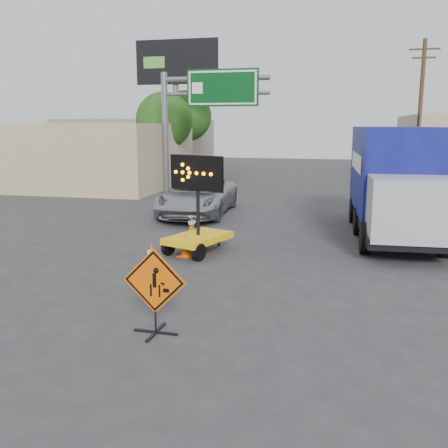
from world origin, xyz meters
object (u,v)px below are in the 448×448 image
(construction_sign, at_px, (155,289))
(arrow_board, at_px, (198,232))
(box_truck, at_px, (394,188))
(pickup_truck, at_px, (198,196))

(construction_sign, height_order, arrow_board, arrow_board)
(arrow_board, distance_m, box_truck, 7.27)
(construction_sign, xyz_separation_m, box_truck, (5.16, 9.93, 0.86))
(arrow_board, bearing_deg, box_truck, 53.69)
(arrow_board, xyz_separation_m, box_truck, (6.05, 3.89, 1.07))
(construction_sign, bearing_deg, pickup_truck, 104.30)
(construction_sign, height_order, box_truck, box_truck)
(box_truck, bearing_deg, construction_sign, -120.08)
(pickup_truck, relative_size, box_truck, 0.72)
(construction_sign, xyz_separation_m, pickup_truck, (-2.80, 12.61, -0.06))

